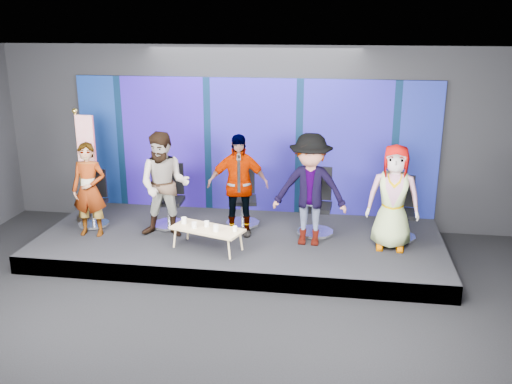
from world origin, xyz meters
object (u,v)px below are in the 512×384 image
panelist_a (89,190)px  chair_c (243,205)px  panelist_c (238,185)px  panelist_e (393,197)px  chair_b (170,206)px  chair_e (399,218)px  flag_stand (85,163)px  chair_d (316,213)px  mug_a (184,220)px  mug_c (207,224)px  panelist_b (164,185)px  mug_b (194,225)px  chair_a (94,208)px  coffee_table (207,230)px  panelist_d (310,190)px  mug_e (235,229)px  mug_d (216,228)px

panelist_a → chair_c: panelist_a is taller
panelist_c → panelist_a: bearing=178.6°
panelist_a → panelist_e: 5.16m
chair_b → panelist_e: size_ratio=0.65×
chair_e → flag_stand: flag_stand is taller
chair_b → panelist_e: panelist_e is taller
chair_d → flag_stand: bearing=-176.6°
panelist_a → mug_a: size_ratio=15.31×
panelist_a → chair_b: size_ratio=1.45×
mug_c → chair_b: bearing=134.9°
panelist_b → panelist_e: 3.85m
panelist_a → mug_b: panelist_a is taller
panelist_a → mug_a: bearing=-8.9°
panelist_e → mug_c: panelist_e is taller
chair_a → panelist_c: 2.77m
chair_b → panelist_c: bearing=-13.3°
chair_b → panelist_e: bearing=-10.1°
panelist_c → panelist_e: panelist_c is taller
chair_c → mug_c: bearing=-118.7°
chair_c → coffee_table: bearing=-116.9°
mug_a → flag_stand: bearing=158.2°
panelist_d → panelist_a: bearing=-174.3°
mug_b → flag_stand: (-2.31, 1.02, 0.71)m
panelist_a → panelist_e: bearing=-0.8°
chair_d → panelist_d: bearing=-96.9°
chair_c → mug_e: (0.11, -1.33, 0.04)m
panelist_b → panelist_d: (2.49, 0.02, 0.02)m
chair_b → panelist_c: size_ratio=0.63×
chair_a → mug_a: size_ratio=9.45×
chair_d → mug_d: chair_d is taller
chair_c → mug_c: size_ratio=11.50×
panelist_b → panelist_a: bearing=-176.8°
panelist_d → chair_e: 1.71m
chair_c → mug_e: bearing=-96.1°
mug_c → chair_c: bearing=72.1°
panelist_d → chair_e: (1.53, 0.50, -0.59)m
chair_a → flag_stand: flag_stand is taller
flag_stand → mug_e: bearing=-15.8°
panelist_a → flag_stand: flag_stand is taller
chair_a → chair_d: 4.07m
chair_c → coffee_table: (-0.36, -1.26, -0.03)m
chair_e → mug_e: size_ratio=12.86×
panelist_d → mug_e: bearing=-150.6°
panelist_a → mug_e: bearing=-11.6°
panelist_b → mug_c: 1.06m
panelist_e → panelist_b: bearing=-174.7°
panelist_c → panelist_e: 2.63m
panelist_c → mug_c: bearing=-130.7°
panelist_d → mug_c: size_ratio=19.61×
chair_d → mug_c: bearing=-148.5°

